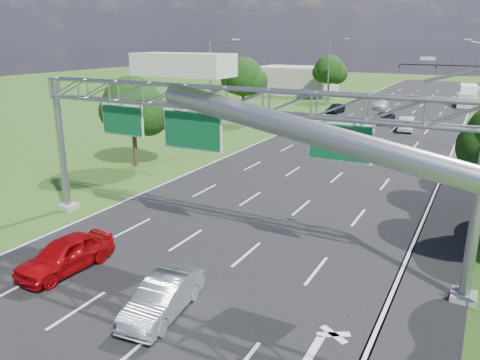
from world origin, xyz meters
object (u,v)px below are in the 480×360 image
Objects in this scene: traffic_signal at (462,76)px; silver_sedan at (163,298)px; red_coupe at (66,254)px; sign_gantry at (224,112)px; box_truck at (467,96)px.

traffic_signal is 60.08m from silver_sedan.
red_coupe is (-12.24, -58.78, -4.37)m from traffic_signal.
silver_sedan is at bearing -3.99° from red_coupe.
traffic_signal is 60.20m from red_coupe.
sign_gantry reaches higher than traffic_signal.
red_coupe is at bearing -131.37° from sign_gantry.
sign_gantry is at bearing -101.36° from box_truck.
red_coupe is 0.55× the size of box_truck.
box_truck is at bearing 87.11° from traffic_signal.
red_coupe is at bearing -104.91° from box_truck.
box_truck is (7.67, 63.33, -5.38)m from sign_gantry.
traffic_signal reaches higher than red_coupe.
box_truck reaches higher than red_coupe.
sign_gantry is 5.03× the size of red_coupe.
sign_gantry is 5.42× the size of silver_sedan.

